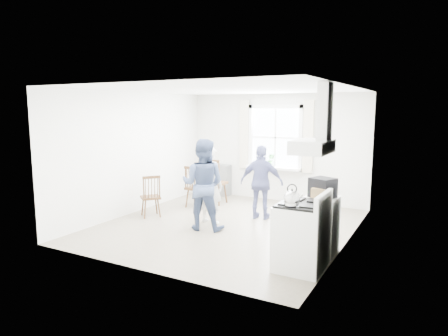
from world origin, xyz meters
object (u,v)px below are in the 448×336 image
Objects in this scene: windsor_chair_b at (194,182)px; person_right at (262,182)px; person_mid at (203,184)px; gas_stove at (302,235)px; windsor_chair_a at (213,177)px; stereo_stack at (323,188)px; low_cabinet at (320,226)px; windsor_chair_c at (151,192)px; person_left at (210,185)px.

person_right is (1.71, -0.09, 0.17)m from windsor_chair_b.
person_mid reaches higher than windsor_chair_b.
gas_stove reaches higher than windsor_chair_a.
stereo_stack is 0.28× the size of person_right.
stereo_stack is 0.40× the size of windsor_chair_a.
windsor_chair_c is at bearing 173.83° from low_cabinet.
person_left is 0.91× the size of person_mid.
person_left is at bearing -42.91° from windsor_chair_b.
low_cabinet is 2.14m from person_right.
person_right is (0.77, 0.78, -0.02)m from person_left.
person_mid is (1.36, -0.16, 0.30)m from windsor_chair_c.
person_left is (0.94, -0.87, 0.19)m from windsor_chair_b.
stereo_stack is 2.48m from person_left.
low_cabinet is at bearing 171.04° from person_left.
person_mid is 1.12× the size of person_right.
low_cabinet is at bearing 130.21° from person_right.
person_right is (2.04, 1.01, 0.21)m from windsor_chair_c.
stereo_stack is at bearing 159.96° from person_mid.
low_cabinet is 3.65m from windsor_chair_c.
windsor_chair_b is at bearing -37.17° from person_left.
windsor_chair_c is at bearing -106.62° from windsor_chair_b.
windsor_chair_b is at bearing -64.94° from person_mid.
windsor_chair_b is 0.64× the size of person_right.
person_left is 0.40m from person_mid.
person_right is at bearing 138.92° from stereo_stack.
person_mid reaches higher than gas_stove.
gas_stove is 2.42m from person_mid.
windsor_chair_a reaches higher than windsor_chair_c.
windsor_chair_b is at bearing 145.81° from gas_stove.
windsor_chair_a is 1.12× the size of windsor_chair_b.
person_left reaches higher than low_cabinet.
low_cabinet is 0.60m from stereo_stack.
person_mid is at bearing 51.24° from person_right.
person_mid is (-2.27, 0.23, 0.40)m from low_cabinet.
person_left is 1.02× the size of person_right.
person_right is (-1.52, 2.10, 0.27)m from gas_stove.
windsor_chair_b is at bearing 73.38° from windsor_chair_c.
stereo_stack is at bearing 171.02° from person_left.
person_left is at bearing 150.05° from gas_stove.
stereo_stack is at bearing -6.23° from windsor_chair_c.
person_mid is (1.03, -1.26, 0.26)m from windsor_chair_b.
person_mid is at bearing -65.45° from windsor_chair_a.
gas_stove is 0.70m from low_cabinet.
gas_stove is 0.90m from stereo_stack.
windsor_chair_b is 0.57× the size of person_mid.
windsor_chair_a is (-3.01, 2.70, 0.18)m from gas_stove.
windsor_chair_b is 0.62× the size of person_left.
windsor_chair_a is (-3.08, 2.00, 0.21)m from low_cabinet.
windsor_chair_a reaches higher than windsor_chair_b.
stereo_stack is at bearing 130.44° from person_right.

